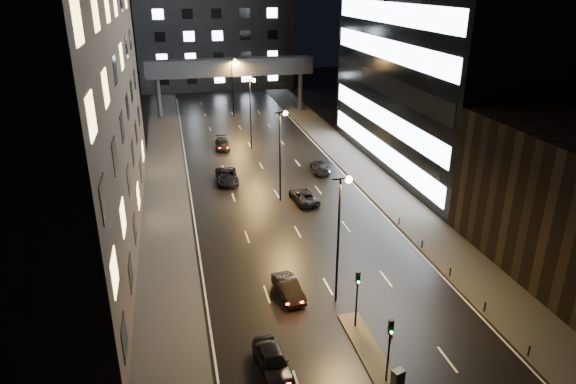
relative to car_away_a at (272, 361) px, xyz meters
The scene contains 23 objects.
ground 38.96m from the car_away_a, 80.77° to the left, with size 160.00×160.00×0.00m, color black.
sidewalk_left 34.03m from the car_away_a, 100.58° to the left, with size 5.00×110.00×0.15m, color #383533.
sidewalk_right 38.35m from the car_away_a, 60.72° to the left, with size 5.00×110.00×0.15m, color #383533.
building_left 33.73m from the car_away_a, 125.91° to the left, with size 15.00×48.00×40.00m, color #2D2319.
building_right_low 27.78m from the car_away_a, 15.83° to the left, with size 10.00×18.00×12.00m, color black.
building_far 97.36m from the car_away_a, 86.29° to the left, with size 34.00×14.00×25.00m, color #333335.
skybridge 69.14m from the car_away_a, 84.78° to the left, with size 30.00×3.00×10.00m.
median_island 6.60m from the car_away_a, ahead, with size 1.60×8.00×0.15m, color #383533.
traffic_signal_near 7.55m from the car_away_a, 24.14° to the left, with size 0.28×0.34×4.40m.
traffic_signal_far 7.41m from the car_away_a, 21.38° to the right, with size 0.28×0.34×4.40m.
bollard_row 17.18m from the car_away_a, 16.73° to the left, with size 0.12×25.12×0.90m.
streetlight_near 10.75m from the car_away_a, 45.14° to the left, with size 1.45×0.50×10.15m.
streetlight_mid_a 27.81m from the car_away_a, 76.37° to the left, with size 1.45×0.50×10.15m.
streetlight_mid_b 47.23m from the car_away_a, 82.14° to the left, with size 1.45×0.50×10.15m.
streetlight_far 67.00m from the car_away_a, 84.49° to the left, with size 1.45×0.50×10.15m.
car_away_a is the anchor object (origin of this frame).
car_away_b 8.38m from the car_away_a, 70.07° to the left, with size 1.47×4.23×1.39m, color black.
car_away_c 33.45m from the car_away_a, 88.08° to the left, with size 2.54×5.51×1.53m, color black.
car_away_d 47.37m from the car_away_a, 87.49° to the left, with size 1.98×4.86×1.41m, color black.
car_toward_a 26.95m from the car_away_a, 71.15° to the left, with size 2.29×4.96×1.38m, color black.
car_toward_b 36.91m from the car_away_a, 69.04° to the left, with size 2.02×4.97×1.44m, color black.
utility_cabinet 7.68m from the car_away_a, 25.10° to the right, with size 0.71×0.52×1.28m, color #4D4C4F.
cone_a 8.74m from the car_away_a, ahead, with size 0.33×0.33×0.46m, color #F1510C.
Camera 1 is at (-11.09, -23.58, 22.68)m, focal length 32.00 mm.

